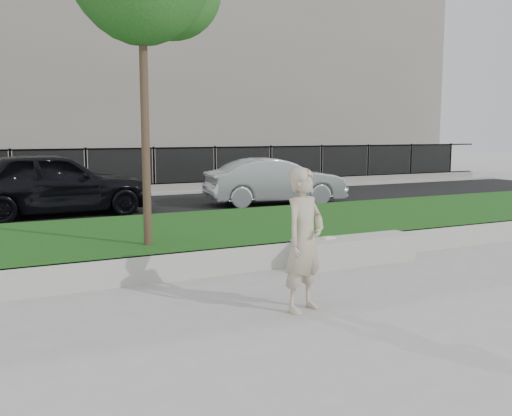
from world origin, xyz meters
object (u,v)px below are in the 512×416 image
stone_bench (354,250)px  car_dark (53,183)px  man (304,240)px  book (328,238)px  car_silver (275,181)px

stone_bench → car_dark: car_dark is taller
stone_bench → man: man is taller
man → car_dark: man is taller
book → car_dark: car_dark is taller
man → car_dark: bearing=77.5°
book → car_silver: car_silver is taller
man → stone_bench: bearing=18.1°
stone_bench → car_silver: size_ratio=0.52×
stone_bench → car_dark: size_ratio=0.44×
man → book: man is taller
man → book: size_ratio=8.25×
book → man: bearing=-137.2°
stone_bench → car_silver: car_silver is taller
car_dark → man: bearing=-172.1°
man → car_silver: (4.27, 8.80, -0.15)m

